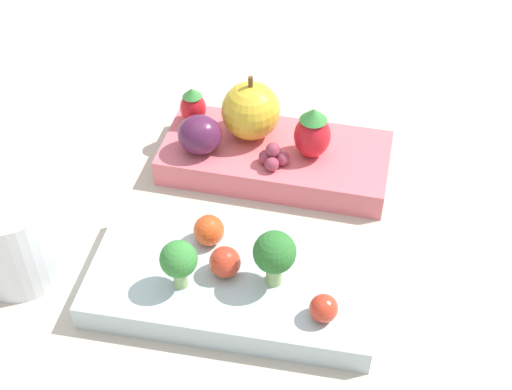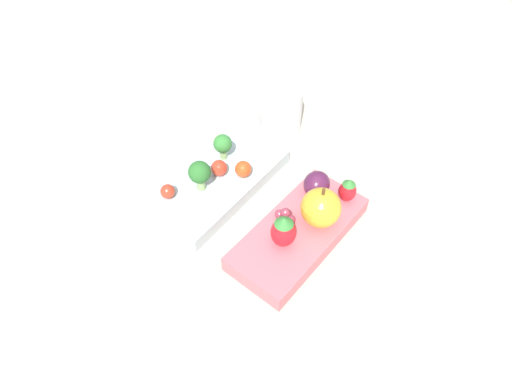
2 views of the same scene
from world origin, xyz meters
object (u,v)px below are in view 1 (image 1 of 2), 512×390
at_px(cherry_tomato_1, 324,308).
at_px(cherry_tomato_2, 225,262).
at_px(bento_box_fruit, 275,158).
at_px(drinking_cup, 15,237).
at_px(strawberry_1, 193,106).
at_px(cherry_tomato_0, 209,230).
at_px(broccoli_floret_0, 275,254).
at_px(plum, 200,135).
at_px(broccoli_floret_1, 179,261).
at_px(bento_box_savoury, 233,283).
at_px(strawberry_0, 312,133).
at_px(grape_cluster, 273,156).
at_px(apple, 251,111).

xyz_separation_m(cherry_tomato_1, cherry_tomato_2, (0.08, -0.04, 0.00)).
relative_size(bento_box_fruit, drinking_cup, 2.83).
bearing_deg(strawberry_1, cherry_tomato_0, 104.47).
height_order(cherry_tomato_0, cherry_tomato_2, same).
xyz_separation_m(broccoli_floret_0, plum, (0.08, -0.15, -0.01)).
distance_m(broccoli_floret_1, drinking_cup, 0.14).
distance_m(bento_box_savoury, broccoli_floret_1, 0.06).
xyz_separation_m(bento_box_savoury, strawberry_0, (-0.05, -0.15, 0.04)).
height_order(broccoli_floret_1, cherry_tomato_0, broccoli_floret_1).
bearing_deg(cherry_tomato_0, cherry_tomato_2, 119.12).
height_order(cherry_tomato_2, grape_cluster, grape_cluster).
height_order(bento_box_savoury, cherry_tomato_1, cherry_tomato_1).
xyz_separation_m(bento_box_fruit, broccoli_floret_1, (0.06, 0.17, 0.04)).
relative_size(bento_box_savoury, apple, 3.59).
relative_size(broccoli_floret_0, drinking_cup, 0.64).
relative_size(cherry_tomato_0, strawberry_0, 0.49).
relative_size(broccoli_floret_0, broccoli_floret_1, 1.14).
xyz_separation_m(broccoli_floret_0, strawberry_0, (-0.02, -0.15, -0.00)).
distance_m(bento_box_fruit, broccoli_floret_1, 0.19).
xyz_separation_m(cherry_tomato_1, plum, (0.12, -0.18, 0.01)).
bearing_deg(drinking_cup, apple, -135.80).
distance_m(broccoli_floret_0, drinking_cup, 0.21).
xyz_separation_m(broccoli_floret_1, strawberry_0, (-0.09, -0.17, 0.00)).
bearing_deg(drinking_cup, cherry_tomato_0, -170.06).
bearing_deg(cherry_tomato_1, cherry_tomato_0, -34.89).
relative_size(cherry_tomato_1, drinking_cup, 0.28).
bearing_deg(drinking_cup, cherry_tomato_2, 178.20).
bearing_deg(cherry_tomato_0, drinking_cup, 9.94).
bearing_deg(plum, strawberry_1, -72.02).
bearing_deg(broccoli_floret_1, bento_box_fruit, -108.84).
relative_size(broccoli_floret_1, cherry_tomato_1, 2.05).
bearing_deg(plum, bento_box_fruit, -170.12).
bearing_deg(bento_box_fruit, cherry_tomato_0, 70.39).
distance_m(strawberry_0, drinking_cup, 0.27).
bearing_deg(broccoli_floret_1, broccoli_floret_0, -171.15).
distance_m(cherry_tomato_1, grape_cluster, 0.18).
distance_m(cherry_tomato_2, strawberry_1, 0.20).
bearing_deg(strawberry_0, bento_box_fruit, -10.81).
bearing_deg(strawberry_1, apple, 166.70).
bearing_deg(broccoli_floret_1, cherry_tomato_0, -106.84).
distance_m(broccoli_floret_1, cherry_tomato_1, 0.11).
bearing_deg(grape_cluster, bento_box_fruit, -91.84).
height_order(cherry_tomato_1, grape_cluster, grape_cluster).
bearing_deg(strawberry_1, broccoli_floret_1, 97.10).
bearing_deg(cherry_tomato_0, strawberry_0, -123.61).
height_order(broccoli_floret_0, grape_cluster, broccoli_floret_0).
distance_m(bento_box_fruit, strawberry_0, 0.05).
bearing_deg(broccoli_floret_1, strawberry_1, -82.90).
bearing_deg(bento_box_savoury, strawberry_0, -109.84).
xyz_separation_m(bento_box_savoury, broccoli_floret_0, (-0.03, 0.00, 0.04)).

